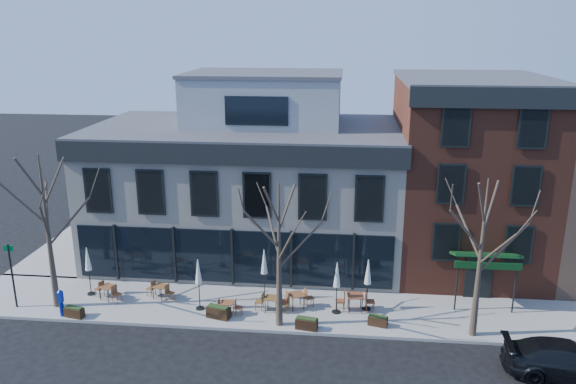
# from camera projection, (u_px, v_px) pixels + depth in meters

# --- Properties ---
(ground) EXTENTS (120.00, 120.00, 0.00)m
(ground) POSITION_uv_depth(u_px,v_px,m) (234.00, 288.00, 30.89)
(ground) COLOR black
(ground) RESTS_ON ground
(sidewalk_front) EXTENTS (33.50, 4.70, 0.15)m
(sidewalk_front) POSITION_uv_depth(u_px,v_px,m) (288.00, 308.00, 28.50)
(sidewalk_front) COLOR gray
(sidewalk_front) RESTS_ON ground
(sidewalk_side) EXTENTS (4.50, 12.00, 0.15)m
(sidewalk_side) POSITION_uv_depth(u_px,v_px,m) (86.00, 240.00, 37.69)
(sidewalk_side) COLOR gray
(sidewalk_side) RESTS_ON ground
(corner_building) EXTENTS (18.39, 10.39, 11.10)m
(corner_building) POSITION_uv_depth(u_px,v_px,m) (249.00, 181.00, 34.38)
(corner_building) COLOR silver
(corner_building) RESTS_ON ground
(red_brick_building) EXTENTS (8.20, 11.78, 11.18)m
(red_brick_building) POSITION_uv_depth(u_px,v_px,m) (466.00, 173.00, 32.77)
(red_brick_building) COLOR brown
(red_brick_building) RESTS_ON ground
(tree_corner) EXTENTS (3.93, 3.98, 7.92)m
(tree_corner) POSITION_uv_depth(u_px,v_px,m) (48.00, 230.00, 27.46)
(tree_corner) COLOR #382B21
(tree_corner) RESTS_ON sidewalk_front
(tree_mid) EXTENTS (3.50, 3.55, 7.04)m
(tree_mid) POSITION_uv_depth(u_px,v_px,m) (279.00, 254.00, 25.79)
(tree_mid) COLOR #382B21
(tree_mid) RESTS_ON sidewalk_front
(tree_right) EXTENTS (3.72, 3.77, 7.48)m
(tree_right) POSITION_uv_depth(u_px,v_px,m) (481.00, 257.00, 24.85)
(tree_right) COLOR #382B21
(tree_right) RESTS_ON sidewalk_front
(sign_pole) EXTENTS (0.50, 0.10, 3.40)m
(sign_pole) POSITION_uv_depth(u_px,v_px,m) (12.00, 272.00, 27.98)
(sign_pole) COLOR black
(sign_pole) RESTS_ON sidewalk_front
(parked_sedan) EXTENTS (5.16, 2.31, 1.47)m
(parked_sedan) POSITION_uv_depth(u_px,v_px,m) (567.00, 360.00, 22.93)
(parked_sedan) COLOR black
(parked_sedan) RESTS_ON ground
(call_box) EXTENTS (0.28, 0.28, 1.43)m
(call_box) POSITION_uv_depth(u_px,v_px,m) (61.00, 302.00, 27.41)
(call_box) COLOR #0B2294
(call_box) RESTS_ON sidewalk_front
(cafe_set_0) EXTENTS (1.73, 1.09, 0.90)m
(cafe_set_0) POSITION_uv_depth(u_px,v_px,m) (108.00, 291.00, 29.19)
(cafe_set_0) COLOR brown
(cafe_set_0) RESTS_ON sidewalk_front
(cafe_set_1) EXTENTS (1.70, 0.97, 0.87)m
(cafe_set_1) POSITION_uv_depth(u_px,v_px,m) (160.00, 290.00, 29.29)
(cafe_set_1) COLOR brown
(cafe_set_1) RESTS_ON sidewalk_front
(cafe_set_2) EXTENTS (1.54, 0.63, 0.81)m
(cafe_set_2) POSITION_uv_depth(u_px,v_px,m) (227.00, 307.00, 27.65)
(cafe_set_2) COLOR brown
(cafe_set_2) RESTS_ON sidewalk_front
(cafe_set_3) EXTENTS (1.77, 0.76, 0.92)m
(cafe_set_3) POSITION_uv_depth(u_px,v_px,m) (272.00, 302.00, 27.98)
(cafe_set_3) COLOR brown
(cafe_set_3) RESTS_ON sidewalk_front
(cafe_set_4) EXTENTS (1.85, 1.14, 0.96)m
(cafe_set_4) POSITION_uv_depth(u_px,v_px,m) (297.00, 299.00, 28.25)
(cafe_set_4) COLOR brown
(cafe_set_4) RESTS_ON sidewalk_front
(cafe_set_5) EXTENTS (2.01, 0.85, 1.05)m
(cafe_set_5) POSITION_uv_depth(u_px,v_px,m) (355.00, 301.00, 27.99)
(cafe_set_5) COLOR brown
(cafe_set_5) RESTS_ON sidewalk_front
(umbrella_0) EXTENTS (0.43, 0.43, 2.66)m
(umbrella_0) POSITION_uv_depth(u_px,v_px,m) (88.00, 262.00, 29.34)
(umbrella_0) COLOR black
(umbrella_0) RESTS_ON sidewalk_front
(umbrella_1) EXTENTS (0.43, 0.43, 2.69)m
(umbrella_1) POSITION_uv_depth(u_px,v_px,m) (198.00, 274.00, 27.78)
(umbrella_1) COLOR black
(umbrella_1) RESTS_ON sidewalk_front
(umbrella_2) EXTENTS (0.44, 0.44, 2.78)m
(umbrella_2) POSITION_uv_depth(u_px,v_px,m) (264.00, 264.00, 28.78)
(umbrella_2) COLOR black
(umbrella_2) RESTS_ON sidewalk_front
(umbrella_3) EXTENTS (0.43, 0.43, 2.69)m
(umbrella_3) POSITION_uv_depth(u_px,v_px,m) (337.00, 278.00, 27.42)
(umbrella_3) COLOR black
(umbrella_3) RESTS_ON sidewalk_front
(umbrella_4) EXTENTS (0.43, 0.43, 2.69)m
(umbrella_4) POSITION_uv_depth(u_px,v_px,m) (368.00, 275.00, 27.72)
(umbrella_4) COLOR black
(umbrella_4) RESTS_ON sidewalk_front
(planter_0) EXTENTS (1.03, 0.58, 0.54)m
(planter_0) POSITION_uv_depth(u_px,v_px,m) (74.00, 312.00, 27.45)
(planter_0) COLOR #311E10
(planter_0) RESTS_ON sidewalk_front
(planter_1) EXTENTS (1.21, 0.72, 0.64)m
(planter_1) POSITION_uv_depth(u_px,v_px,m) (218.00, 312.00, 27.36)
(planter_1) COLOR black
(planter_1) RESTS_ON sidewalk_front
(planter_2) EXTENTS (1.09, 0.59, 0.58)m
(planter_2) POSITION_uv_depth(u_px,v_px,m) (307.00, 323.00, 26.35)
(planter_2) COLOR black
(planter_2) RESTS_ON sidewalk_front
(planter_3) EXTENTS (0.98, 0.60, 0.51)m
(planter_3) POSITION_uv_depth(u_px,v_px,m) (378.00, 321.00, 26.66)
(planter_3) COLOR black
(planter_3) RESTS_ON sidewalk_front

